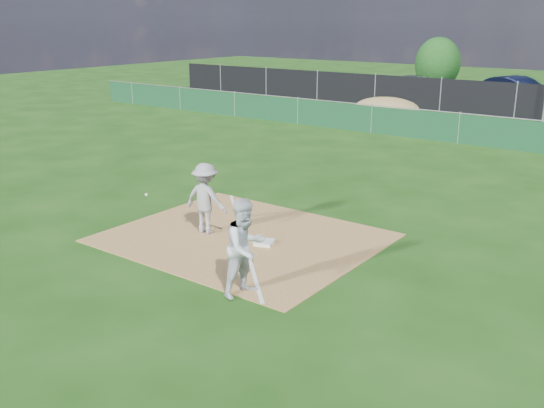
# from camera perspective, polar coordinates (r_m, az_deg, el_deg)

# --- Properties ---
(ground) EXTENTS (90.00, 90.00, 0.00)m
(ground) POSITION_cam_1_polar(r_m,az_deg,el_deg) (21.74, 12.49, 3.50)
(ground) COLOR #17400D
(ground) RESTS_ON ground
(infield_dirt) EXTENTS (6.00, 5.00, 0.02)m
(infield_dirt) POSITION_cam_1_polar(r_m,az_deg,el_deg) (14.33, -2.73, -3.19)
(infield_dirt) COLOR olive
(infield_dirt) RESTS_ON ground
(foul_line) EXTENTS (5.01, 5.01, 0.01)m
(foul_line) POSITION_cam_1_polar(r_m,az_deg,el_deg) (14.32, -2.73, -3.13)
(foul_line) COLOR white
(foul_line) RESTS_ON infield_dirt
(green_fence) EXTENTS (44.00, 0.05, 1.20)m
(green_fence) POSITION_cam_1_polar(r_m,az_deg,el_deg) (26.19, 17.17, 6.76)
(green_fence) COLOR #0F391E
(green_fence) RESTS_ON ground
(dirt_mound) EXTENTS (3.38, 2.60, 1.17)m
(dirt_mound) POSITION_cam_1_polar(r_m,az_deg,el_deg) (31.29, 10.73, 8.79)
(dirt_mound) COLOR olive
(dirt_mound) RESTS_ON ground
(black_fence) EXTENTS (46.00, 0.04, 1.80)m
(black_fence) POSITION_cam_1_polar(r_m,az_deg,el_deg) (33.72, 21.96, 8.99)
(black_fence) COLOR black
(black_fence) RESTS_ON ground
(parking_lot) EXTENTS (46.00, 9.00, 0.01)m
(parking_lot) POSITION_cam_1_polar(r_m,az_deg,el_deg) (38.65, 23.81, 8.33)
(parking_lot) COLOR black
(parking_lot) RESTS_ON ground
(first_base) EXTENTS (0.51, 0.51, 0.08)m
(first_base) POSITION_cam_1_polar(r_m,az_deg,el_deg) (13.88, -0.74, -3.63)
(first_base) COLOR silver
(first_base) RESTS_ON infield_dirt
(play_at_first) EXTENTS (2.70, 0.77, 1.71)m
(play_at_first) POSITION_cam_1_polar(r_m,az_deg,el_deg) (14.46, -6.26, 0.53)
(play_at_first) COLOR #A1A1A3
(play_at_first) RESTS_ON infield_dirt
(runner) EXTENTS (0.85, 1.01, 1.87)m
(runner) POSITION_cam_1_polar(r_m,az_deg,el_deg) (11.17, -2.51, -4.12)
(runner) COLOR silver
(runner) RESTS_ON ground
(car_left) EXTENTS (4.64, 2.90, 1.47)m
(car_left) POSITION_cam_1_polar(r_m,az_deg,el_deg) (40.97, 13.66, 10.76)
(car_left) COLOR #96979D
(car_left) RESTS_ON parking_lot
(car_mid) EXTENTS (5.32, 3.49, 1.66)m
(car_mid) POSITION_cam_1_polar(r_m,az_deg,el_deg) (38.85, 22.09, 9.81)
(car_mid) COLOR black
(car_mid) RESTS_ON parking_lot
(tree_left) EXTENTS (3.13, 3.13, 3.71)m
(tree_left) POSITION_cam_1_polar(r_m,az_deg,el_deg) (44.86, 15.31, 12.65)
(tree_left) COLOR #382316
(tree_left) RESTS_ON ground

